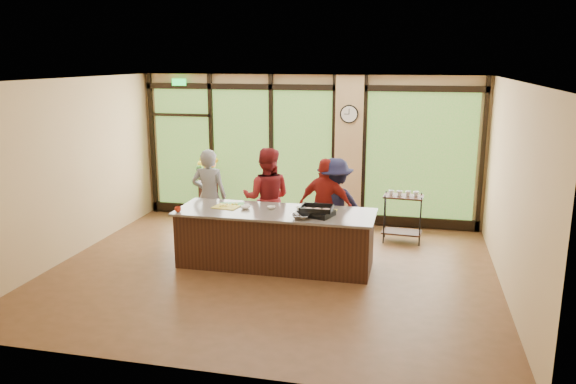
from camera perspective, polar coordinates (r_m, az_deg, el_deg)
The scene contains 25 objects.
floor at distance 9.03m, azimuth -1.75°, elevation -8.08°, with size 7.00×7.00×0.00m, color brown.
ceiling at distance 8.41m, azimuth -1.90°, elevation 11.32°, with size 7.00×7.00×0.00m, color silver.
back_wall at distance 11.47m, azimuth 1.98°, elevation 4.34°, with size 7.00×7.00×0.00m, color tan.
left_wall at distance 10.05m, azimuth -21.52°, elevation 2.12°, with size 6.00×6.00×0.00m, color tan.
right_wall at distance 8.43m, azimuth 21.85°, elevation 0.07°, with size 6.00×6.00×0.00m, color tan.
window_wall at distance 11.41m, azimuth 2.74°, elevation 3.75°, with size 6.90×0.12×3.00m.
island_base at distance 9.15m, azimuth -1.30°, elevation -4.84°, with size 3.10×1.00×0.88m, color black.
countertop at distance 9.02m, azimuth -1.31°, elevation -2.07°, with size 3.20×1.10×0.04m, color #6D615A.
wall_clock at distance 11.12m, azimuth 6.23°, elevation 7.88°, with size 0.36×0.04×0.36m.
cook_left at distance 10.25m, azimuth -8.00°, elevation -0.46°, with size 0.64×0.42×1.74m, color slate.
cook_midleft at distance 9.90m, azimuth -2.17°, elevation -0.64°, with size 0.88×0.68×1.81m, color maroon.
cook_midright at distance 9.61m, azimuth 3.84°, elevation -1.51°, with size 0.98×0.41×1.67m, color maroon.
cook_right at distance 9.70m, azimuth 4.76°, elevation -1.42°, with size 1.07×0.62×1.66m, color #171733.
roasting_pan at distance 8.75m, azimuth 2.92°, elevation -2.14°, with size 0.49×0.38×0.09m, color black.
mixing_bowl at distance 8.58m, azimuth 1.28°, elevation -2.49°, with size 0.29×0.29×0.07m, color silver.
cutting_board_left at distance 9.42m, azimuth -5.67°, elevation -1.29°, with size 0.40×0.30×0.01m, color green.
cutting_board_center at distance 9.30m, azimuth -6.30°, elevation -1.50°, with size 0.41×0.31×0.01m, color gold.
cutting_board_right at distance 9.00m, azimuth 3.46°, elevation -1.94°, with size 0.44×0.33×0.01m, color gold.
prep_bowl_near at distance 9.16m, azimuth -4.35°, elevation -1.58°, with size 0.15×0.15×0.05m, color white.
prep_bowl_mid at distance 9.14m, azimuth -1.72°, elevation -1.59°, with size 0.14×0.14×0.04m, color white.
prep_bowl_far at distance 9.11m, azimuth 1.24°, elevation -1.66°, with size 0.14×0.14×0.04m, color white.
red_ramekin at distance 9.12m, azimuth -11.12°, elevation -1.75°, with size 0.11×0.11×0.08m, color #B42712.
flower_stand at distance 11.98m, azimuth -8.07°, elevation -0.72°, with size 0.41×0.41×0.82m, color black.
flower_vase at distance 11.86m, azimuth -8.15°, elevation 1.83°, with size 0.26×0.26×0.27m, color #8E704D.
bar_cart at distance 10.50m, azimuth 11.58°, elevation -1.93°, with size 0.73×0.45×0.96m.
Camera 1 is at (2.14, -8.13, 3.30)m, focal length 35.00 mm.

